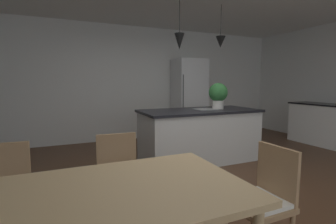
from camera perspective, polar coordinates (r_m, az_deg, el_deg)
The scene contains 11 objects.
ground_plane at distance 3.37m, azimuth 7.79°, elevation -17.53°, with size 10.00×8.40×0.04m, color #4C301E.
wall_back_kitchen at distance 6.09m, azimuth -8.27°, elevation 6.53°, with size 10.00×0.12×2.70m, color silver.
dining_table at distance 1.52m, azimuth -22.47°, elevation -19.96°, with size 2.06×0.98×0.75m.
chair_far_left at distance 2.43m, azimuth -34.03°, elevation -15.75°, with size 0.43×0.43×0.87m.
chair_far_right at distance 2.44m, azimuth -11.27°, elevation -14.70°, with size 0.43×0.43×0.87m.
chair_kitchen_end at distance 2.15m, azimuth 21.23°, elevation -18.07°, with size 0.41×0.41×0.87m.
kitchen_island at distance 4.37m, azimuth 7.26°, elevation -5.21°, with size 2.06×0.94×0.91m.
refrigerator at distance 6.24m, azimuth 4.90°, elevation 3.12°, with size 0.76×0.67×1.95m.
pendant_over_island_main at distance 4.14m, azimuth 2.65°, elevation 15.99°, with size 0.16×0.16×0.80m.
pendant_over_island_aux at distance 4.56m, azimuth 12.05°, elevation 15.58°, with size 0.17×0.17×0.73m.
potted_plant_on_island at distance 4.49m, azimuth 11.53°, elevation 4.07°, with size 0.34×0.34×0.46m.
Camera 1 is at (-1.62, -2.61, 1.36)m, focal length 26.35 mm.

